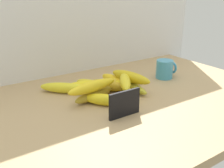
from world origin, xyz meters
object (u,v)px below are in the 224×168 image
object	(u,v)px
coffee_mug	(165,69)
banana_3	(130,86)
banana_0	(105,99)
banana_8	(107,85)
banana_5	(84,86)
banana_13	(131,77)
banana_4	(93,85)
banana_12	(125,82)
banana_2	(116,81)
chalkboard_sign	(124,105)
banana_6	(95,95)
banana_10	(128,92)
banana_9	(116,85)
banana_1	(64,88)
banana_7	(127,80)
banana_11	(92,86)

from	to	relation	value
coffee_mug	banana_3	distance (cm)	21.46
banana_0	banana_8	distance (cm)	12.87
banana_5	banana_13	xyz separation A→B (cm)	(15.05, -9.49, 3.48)
banana_4	banana_12	size ratio (longest dim) A/B	0.93
banana_0	banana_2	size ratio (longest dim) A/B	0.94
chalkboard_sign	banana_2	xyz separation A→B (cm)	(12.56, 23.04, -1.80)
banana_2	banana_12	bearing A→B (deg)	-104.68
banana_5	banana_6	bearing A→B (deg)	-94.05
banana_10	chalkboard_sign	bearing A→B (deg)	-130.43
chalkboard_sign	banana_5	bearing A→B (deg)	91.30
banana_12	banana_9	bearing A→B (deg)	88.15
banana_0	banana_1	bearing A→B (deg)	112.33
banana_10	banana_7	bearing A→B (deg)	53.96
banana_2	banana_10	xyz separation A→B (cm)	(-2.42, -11.14, -0.41)
banana_4	banana_10	xyz separation A→B (cm)	(7.06, -13.15, -0.16)
chalkboard_sign	banana_9	world-z (taller)	chalkboard_sign
banana_0	banana_3	xyz separation A→B (cm)	(15.29, 6.10, -0.27)
coffee_mug	chalkboard_sign	bearing A→B (deg)	-151.73
banana_2	banana_12	world-z (taller)	banana_12
banana_6	banana_1	bearing A→B (deg)	119.26
banana_0	banana_5	size ratio (longest dim) A/B	0.93
banana_0	chalkboard_sign	bearing A→B (deg)	-86.79
coffee_mug	banana_10	size ratio (longest dim) A/B	0.50
chalkboard_sign	banana_9	bearing A→B (deg)	62.49
banana_1	banana_13	xyz separation A→B (cm)	(22.13, -11.55, 3.44)
banana_10	banana_13	bearing A→B (deg)	42.93
banana_3	banana_10	world-z (taller)	banana_3
banana_0	banana_12	world-z (taller)	banana_12
chalkboard_sign	banana_13	distance (cm)	21.58
banana_1	banana_12	bearing A→B (deg)	-38.63
banana_5	banana_10	world-z (taller)	banana_5
banana_0	banana_2	distance (cm)	18.34
banana_4	banana_10	distance (cm)	14.92
banana_0	banana_1	world-z (taller)	same
banana_8	banana_10	world-z (taller)	banana_8
banana_12	banana_13	xyz separation A→B (cm)	(4.45, 2.58, 0.21)
banana_8	banana_9	xyz separation A→B (cm)	(3.36, -1.11, -0.46)
banana_5	banana_1	bearing A→B (deg)	163.79
banana_0	banana_6	bearing A→B (deg)	96.59
banana_8	banana_13	size ratio (longest dim) A/B	0.85
banana_6	banana_9	xyz separation A→B (cm)	(11.46, 3.59, -0.12)
banana_2	banana_7	xyz separation A→B (cm)	(4.19, -2.06, 0.02)
banana_4	banana_0	bearing A→B (deg)	-103.86
banana_6	banana_11	bearing A→B (deg)	-142.16
banana_3	banana_5	size ratio (longest dim) A/B	1.10
coffee_mug	banana_12	distance (cm)	26.53
banana_2	banana_11	distance (cm)	17.53
banana_4	coffee_mug	bearing A→B (deg)	-9.98
banana_3	banana_4	bearing A→B (deg)	143.15
coffee_mug	banana_0	bearing A→B (deg)	-166.05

